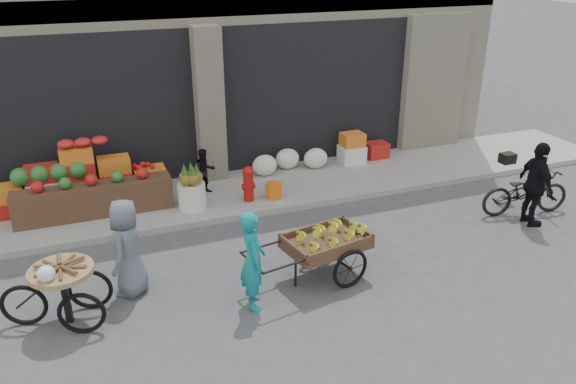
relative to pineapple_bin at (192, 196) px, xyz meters
name	(u,v)px	position (x,y,z in m)	size (l,w,h in m)	color
ground	(301,310)	(0.75, -3.60, -0.37)	(80.00, 80.00, 0.00)	#424244
sidewalk	(224,195)	(0.75, 0.50, -0.31)	(18.00, 2.20, 0.12)	gray
building	(175,6)	(0.75, 4.43, 3.00)	(14.00, 6.45, 7.00)	beige
fruit_display	(91,179)	(-1.73, 0.78, 0.30)	(3.10, 1.12, 1.24)	#AB1D17
pineapple_bin	(192,196)	(0.00, 0.00, 0.00)	(0.52, 0.52, 0.50)	silver
fire_hydrant	(248,182)	(1.10, -0.05, 0.13)	(0.22, 0.22, 0.71)	#A5140F
orange_bucket	(274,190)	(1.60, -0.10, -0.10)	(0.32, 0.32, 0.30)	orange
right_bay_goods	(330,154)	(3.36, 1.10, 0.04)	(3.35, 0.60, 0.70)	silver
seated_person	(205,171)	(0.40, 0.60, 0.21)	(0.45, 0.35, 0.93)	black
banana_cart	(324,241)	(1.39, -2.92, 0.27)	(2.21, 1.20, 0.88)	brown
vendor_woman	(253,260)	(0.17, -3.24, 0.37)	(0.54, 0.35, 1.48)	#118182
tricycle_cart	(63,286)	(-2.29, -2.71, 0.20)	(1.46, 1.02, 0.95)	#9E7F51
vendor_grey	(128,248)	(-1.39, -2.28, 0.37)	(0.72, 0.47, 1.47)	slate
bicycle	(525,192)	(5.86, -2.25, 0.08)	(0.60, 1.72, 0.90)	black
cyclist	(536,185)	(5.66, -2.65, 0.41)	(0.92, 0.38, 1.57)	black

